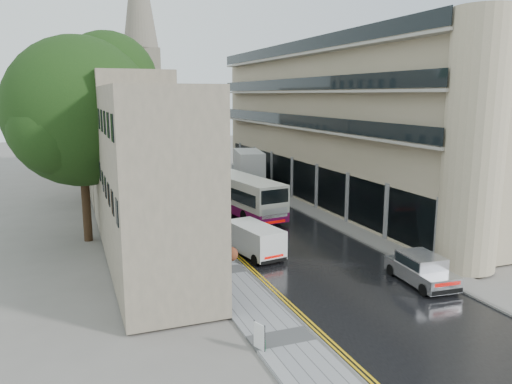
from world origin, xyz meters
TOP-DOWN VIEW (x-y plane):
  - ground at (0.00, 0.00)m, footprint 200.00×200.00m
  - road at (0.00, 27.50)m, footprint 9.00×85.00m
  - left_sidewalk at (-5.85, 27.50)m, footprint 2.70×85.00m
  - right_sidewalk at (5.40, 27.50)m, footprint 1.80×85.00m
  - old_shop_row at (-9.45, 30.00)m, footprint 4.50×56.00m
  - modern_block at (10.30, 26.00)m, footprint 8.00×40.00m
  - church_spire at (0.50, 82.00)m, footprint 6.40×6.40m
  - tree_near at (-12.50, 20.00)m, footprint 10.56×10.56m
  - tree_far at (-12.20, 33.00)m, footprint 9.24×9.24m
  - cream_bus at (-1.06, 20.76)m, footprint 4.33×11.66m
  - white_lorry at (2.05, 31.05)m, footprint 3.93×8.31m
  - silver_hatchback at (2.42, 4.23)m, footprint 2.14×4.34m
  - white_van at (-3.73, 11.32)m, footprint 2.59×4.60m
  - navy_van at (-3.52, 26.22)m, footprint 2.81×5.90m
  - pedestrian at (-5.74, 23.81)m, footprint 0.70×0.59m
  - lamp_post_near at (-5.05, 18.47)m, footprint 0.96×0.33m
  - lamp_post_far at (-5.33, 33.99)m, footprint 1.06×0.47m
  - estate_sign at (-7.05, 2.09)m, footprint 0.28×0.60m

SIDE VIEW (x-z plane):
  - ground at x=0.00m, z-range 0.00..0.00m
  - road at x=0.00m, z-range 0.00..0.02m
  - left_sidewalk at x=-5.85m, z-range 0.00..0.12m
  - right_sidewalk at x=5.40m, z-range 0.00..0.12m
  - estate_sign at x=-7.05m, z-range 0.12..1.14m
  - silver_hatchback at x=2.42m, z-range 0.02..1.60m
  - pedestrian at x=-5.74m, z-range 0.12..1.75m
  - white_van at x=-3.73m, z-range 0.02..1.98m
  - navy_van at x=-3.52m, z-range 0.02..2.93m
  - cream_bus at x=-1.06m, z-range 0.02..3.13m
  - white_lorry at x=2.05m, z-range 0.02..4.22m
  - lamp_post_near at x=-5.05m, z-range 0.12..8.44m
  - lamp_post_far at x=-5.33m, z-range 0.12..9.28m
  - old_shop_row at x=-9.45m, z-range 0.00..12.00m
  - tree_far at x=-12.20m, z-range 0.00..12.46m
  - tree_near at x=-12.50m, z-range 0.00..13.89m
  - modern_block at x=10.30m, z-range 0.00..14.00m
  - church_spire at x=0.50m, z-range 0.00..40.00m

